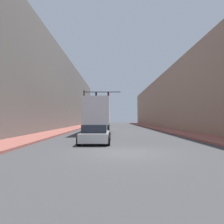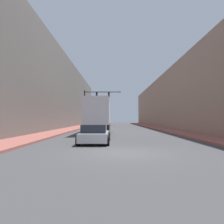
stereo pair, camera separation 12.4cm
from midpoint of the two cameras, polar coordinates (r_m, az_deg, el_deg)
ground_plane at (r=10.86m, az=3.29°, el=-10.63°), size 200.00×200.00×0.00m
sidewalk_right at (r=41.50m, az=11.03°, el=-3.95°), size 2.89×80.00×0.15m
sidewalk_left at (r=41.29m, az=-9.36°, el=-3.97°), size 2.89×80.00×0.15m
building_right at (r=42.68m, az=16.86°, el=2.86°), size 6.00×80.00×10.13m
building_left at (r=42.48m, az=-15.26°, el=4.76°), size 6.00×80.00×12.92m
semi_truck at (r=27.57m, az=-3.40°, el=-0.67°), size 2.57×13.92×3.86m
sedan_car at (r=15.19m, az=-4.61°, el=-5.76°), size 2.08×4.33×1.28m
traffic_signal_gantry at (r=39.32m, az=-5.23°, el=2.62°), size 6.67×0.35×6.78m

